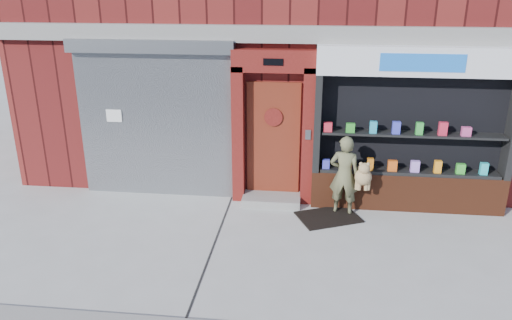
# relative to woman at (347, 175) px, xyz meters

# --- Properties ---
(ground) EXTENTS (80.00, 80.00, 0.00)m
(ground) POSITION_rel_woman_xyz_m (-0.62, -1.44, -0.74)
(ground) COLOR #9E9E99
(ground) RESTS_ON ground
(shutter_bay) EXTENTS (3.10, 0.30, 3.04)m
(shutter_bay) POSITION_rel_woman_xyz_m (-3.62, 0.49, 0.97)
(shutter_bay) COLOR gray
(shutter_bay) RESTS_ON ground
(red_door_bay) EXTENTS (1.52, 0.58, 2.90)m
(red_door_bay) POSITION_rel_woman_xyz_m (-1.37, 0.42, 0.71)
(red_door_bay) COLOR #53100E
(red_door_bay) RESTS_ON ground
(pharmacy_bay) EXTENTS (3.50, 0.41, 3.00)m
(pharmacy_bay) POSITION_rel_woman_xyz_m (1.13, 0.37, 0.63)
(pharmacy_bay) COLOR #5D2916
(pharmacy_bay) RESTS_ON ground
(woman) EXTENTS (0.77, 0.48, 1.48)m
(woman) POSITION_rel_woman_xyz_m (0.00, 0.00, 0.00)
(woman) COLOR brown
(woman) RESTS_ON ground
(doormat) EXTENTS (1.27, 1.11, 0.03)m
(doormat) POSITION_rel_woman_xyz_m (-0.30, -0.24, -0.73)
(doormat) COLOR black
(doormat) RESTS_ON ground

